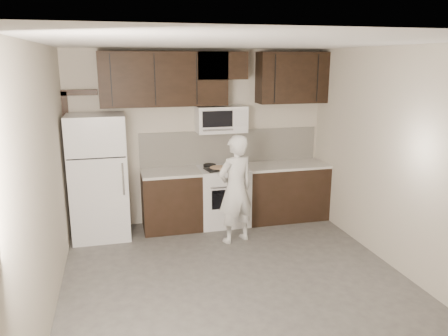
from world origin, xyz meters
name	(u,v)px	position (x,y,z in m)	size (l,w,h in m)	color
floor	(239,284)	(0.00, 0.00, 0.00)	(4.50, 4.50, 0.00)	#4B4946
back_wall	(200,137)	(0.00, 2.25, 1.35)	(4.00, 4.00, 0.00)	beige
ceiling	(241,43)	(0.00, 0.00, 2.70)	(4.50, 4.50, 0.00)	white
counter_run	(241,194)	(0.60, 1.94, 0.46)	(2.95, 0.64, 0.91)	black
stove	(223,196)	(0.30, 1.94, 0.46)	(0.76, 0.66, 0.94)	silver
backsplash	(230,146)	(0.50, 2.24, 1.18)	(2.90, 0.02, 0.54)	white
upper_cabinets	(215,77)	(0.21, 2.08, 2.28)	(3.48, 0.35, 0.78)	black
microwave	(221,119)	(0.30, 2.06, 1.65)	(0.76, 0.42, 0.40)	silver
refrigerator	(99,177)	(-1.55, 1.89, 0.90)	(0.80, 0.76, 1.80)	silver
door_trim	(72,150)	(-1.92, 2.21, 1.25)	(0.50, 0.08, 2.12)	black
saucepan	(237,165)	(0.48, 1.79, 0.97)	(0.28, 0.16, 0.15)	silver
baking_tray	(218,169)	(0.21, 1.85, 0.92)	(0.39, 0.29, 0.02)	black
pizza	(218,168)	(0.21, 1.85, 0.94)	(0.26, 0.26, 0.02)	beige
person	(235,189)	(0.30, 1.22, 0.77)	(0.56, 0.37, 1.55)	white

